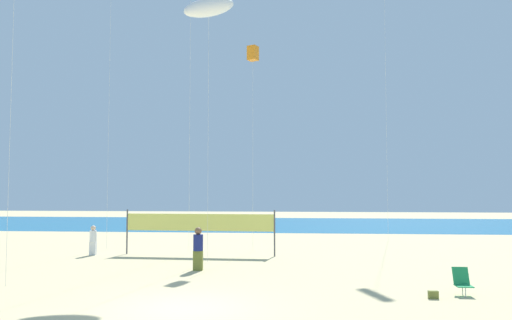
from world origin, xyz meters
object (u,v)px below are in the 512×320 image
(volleyball_net, at_px, (200,224))
(kite_white_inflatable, at_px, (209,7))
(beachgoer_navy_shirt, at_px, (198,247))
(kite_orange_box, at_px, (253,54))
(beachgoer_white_shirt, at_px, (93,239))
(beach_handbag, at_px, (433,295))
(folding_beach_chair, at_px, (462,281))

(volleyball_net, distance_m, kite_white_inflatable, 11.11)
(beachgoer_navy_shirt, xyz_separation_m, kite_orange_box, (1.82, 6.31, 10.22))
(kite_orange_box, bearing_deg, beachgoer_white_shirt, -166.15)
(beachgoer_navy_shirt, relative_size, volleyball_net, 0.23)
(volleyball_net, bearing_deg, beachgoer_white_shirt, -175.06)
(volleyball_net, bearing_deg, beach_handbag, -44.79)
(beachgoer_white_shirt, distance_m, folding_beach_chair, 18.26)
(volleyball_net, xyz_separation_m, kite_white_inflatable, (0.91, -2.62, 10.76))
(beachgoer_white_shirt, height_order, volleyball_net, volleyball_net)
(folding_beach_chair, distance_m, kite_white_inflatable, 16.58)
(beachgoer_white_shirt, bearing_deg, beach_handbag, -94.30)
(volleyball_net, height_order, kite_orange_box, kite_orange_box)
(volleyball_net, height_order, beach_handbag, volleyball_net)
(folding_beach_chair, relative_size, kite_orange_box, 0.08)
(folding_beach_chair, height_order, kite_orange_box, kite_orange_box)
(folding_beach_chair, distance_m, beach_handbag, 1.34)
(beachgoer_navy_shirt, bearing_deg, beach_handbag, 87.29)
(beachgoer_white_shirt, height_order, beach_handbag, beachgoer_white_shirt)
(beachgoer_white_shirt, xyz_separation_m, folding_beach_chair, (16.26, -8.31, -0.37))
(beachgoer_navy_shirt, relative_size, kite_white_inflatable, 0.14)
(beachgoer_navy_shirt, distance_m, kite_white_inflatable, 11.60)
(beach_handbag, bearing_deg, volleyball_net, 135.21)
(beachgoer_white_shirt, distance_m, beach_handbag, 17.60)
(beach_handbag, distance_m, kite_orange_box, 17.04)
(beachgoer_navy_shirt, bearing_deg, volleyball_net, -143.47)
(beachgoer_navy_shirt, height_order, beach_handbag, beachgoer_navy_shirt)
(volleyball_net, bearing_deg, kite_orange_box, 30.07)
(folding_beach_chair, xyz_separation_m, volleyball_net, (-10.63, 8.80, 1.17))
(beach_handbag, height_order, kite_orange_box, kite_orange_box)
(beachgoer_navy_shirt, distance_m, beachgoer_white_shirt, 7.79)
(beach_handbag, bearing_deg, folding_beach_chair, 29.88)
(beachgoer_navy_shirt, height_order, kite_white_inflatable, kite_white_inflatable)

